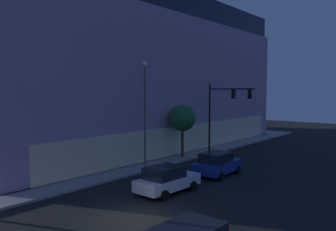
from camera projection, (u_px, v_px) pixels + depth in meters
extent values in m
plane|color=black|center=(136.00, 221.00, 16.93)|extent=(120.00, 120.00, 0.00)
cube|color=#4C4C51|center=(94.00, 139.00, 44.76)|extent=(38.53, 30.43, 0.15)
cube|color=#FDF0B6|center=(187.00, 138.00, 35.33)|extent=(34.32, 0.60, 2.71)
cube|color=#AB8FA8|center=(93.00, 86.00, 44.27)|extent=(38.13, 30.03, 13.65)
cube|color=#1B2234|center=(92.00, 21.00, 43.69)|extent=(37.37, 29.43, 2.57)
cylinder|color=black|center=(210.00, 117.00, 35.87)|extent=(0.18, 0.18, 6.91)
cylinder|color=black|center=(231.00, 89.00, 34.25)|extent=(0.39, 4.83, 0.12)
cube|color=black|center=(233.00, 94.00, 34.15)|extent=(0.34, 0.34, 0.90)
sphere|color=green|center=(235.00, 97.00, 34.06)|extent=(0.18, 0.18, 0.18)
cube|color=black|center=(250.00, 94.00, 33.15)|extent=(0.34, 0.34, 0.90)
sphere|color=yellow|center=(252.00, 91.00, 33.03)|extent=(0.18, 0.18, 0.18)
cylinder|color=#595959|center=(145.00, 116.00, 28.44)|extent=(0.16, 0.16, 8.17)
sphere|color=#F9EFC6|center=(145.00, 64.00, 28.14)|extent=(0.44, 0.44, 0.44)
cylinder|color=#58331E|center=(182.00, 143.00, 32.31)|extent=(0.26, 0.26, 2.67)
sphere|color=#1F622E|center=(182.00, 118.00, 32.15)|extent=(2.46, 2.46, 2.46)
cube|color=silver|center=(168.00, 182.00, 21.60)|extent=(4.41, 2.07, 0.68)
cube|color=black|center=(164.00, 172.00, 21.31)|extent=(2.37, 1.79, 0.70)
cube|color=#F9F4CC|center=(182.00, 175.00, 23.54)|extent=(0.13, 0.21, 0.12)
cube|color=#F9F4CC|center=(196.00, 177.00, 22.80)|extent=(0.13, 0.21, 0.12)
cylinder|color=black|center=(171.00, 181.00, 23.24)|extent=(0.62, 0.27, 0.61)
cylinder|color=black|center=(193.00, 186.00, 22.00)|extent=(0.62, 0.27, 0.61)
cylinder|color=black|center=(142.00, 189.00, 21.25)|extent=(0.62, 0.27, 0.61)
cylinder|color=black|center=(164.00, 195.00, 20.00)|extent=(0.62, 0.27, 0.61)
cube|color=navy|center=(218.00, 166.00, 26.07)|extent=(4.28, 2.12, 0.75)
cube|color=black|center=(216.00, 157.00, 25.77)|extent=(2.26, 1.86, 0.69)
cube|color=#F9F4CC|center=(224.00, 161.00, 28.06)|extent=(0.13, 0.20, 0.12)
cube|color=#F9F4CC|center=(237.00, 163.00, 27.34)|extent=(0.13, 0.20, 0.12)
cylinder|color=black|center=(215.00, 166.00, 27.73)|extent=(0.61, 0.26, 0.60)
cylinder|color=black|center=(238.00, 170.00, 26.53)|extent=(0.61, 0.26, 0.60)
cylinder|color=black|center=(197.00, 172.00, 25.66)|extent=(0.61, 0.26, 0.60)
cylinder|color=black|center=(221.00, 176.00, 24.46)|extent=(0.61, 0.26, 0.60)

